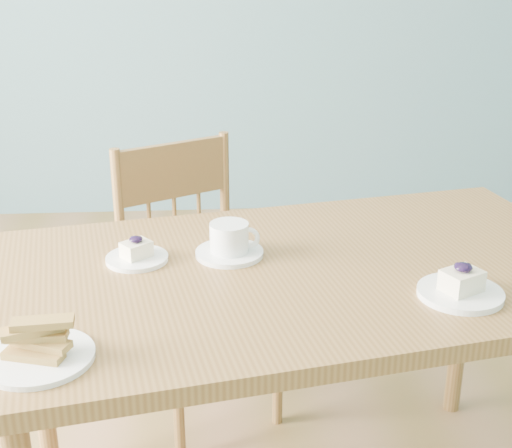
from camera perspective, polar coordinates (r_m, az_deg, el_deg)
name	(u,v)px	position (r m, az deg, el deg)	size (l,w,h in m)	color
dining_table	(307,295)	(1.60, 4.10, -5.70)	(1.46, 1.01, 0.72)	olive
dining_chair	(196,285)	(2.13, -4.83, -4.88)	(0.51, 0.51, 0.84)	olive
cheesecake_plate_near	(461,288)	(1.49, 16.07, -4.93)	(0.17, 0.17, 0.07)	white
cheesecake_plate_far	(137,255)	(1.61, -9.52, -2.42)	(0.14, 0.14, 0.06)	white
coffee_cup	(230,242)	(1.61, -2.10, -1.45)	(0.15, 0.15, 0.08)	white
biscotti_plate	(38,348)	(1.28, -17.08, -9.47)	(0.19, 0.19, 0.07)	white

